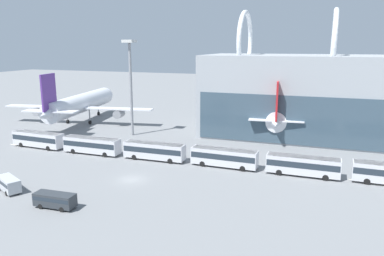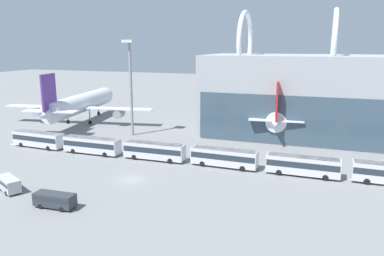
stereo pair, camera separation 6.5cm
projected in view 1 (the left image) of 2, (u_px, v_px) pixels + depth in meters
name	position (u px, v px, depth m)	size (l,w,h in m)	color
ground_plane	(132.00, 180.00, 61.72)	(440.00, 440.00, 0.00)	slate
airliner_at_gate_near	(79.00, 104.00, 104.79)	(42.77, 40.02, 15.03)	silver
airliner_at_gate_far	(277.00, 112.00, 94.87)	(35.23, 36.89, 14.17)	white
shuttle_bus_0	(38.00, 139.00, 80.66)	(12.20, 3.26, 3.35)	silver
shuttle_bus_1	(92.00, 144.00, 75.95)	(12.09, 2.79, 3.35)	silver
shuttle_bus_2	(154.00, 150.00, 71.90)	(12.11, 2.86, 3.35)	silver
shuttle_bus_3	(224.00, 156.00, 67.74)	(12.16, 3.03, 3.35)	silver
shuttle_bus_4	(303.00, 165.00, 63.20)	(12.11, 2.86, 3.35)	silver
service_van_foreground	(9.00, 183.00, 56.53)	(5.49, 4.03, 2.17)	#B2B7BC
service_van_crossing	(55.00, 199.00, 50.83)	(5.85, 2.25, 2.06)	#2D3338
floodlight_mast	(130.00, 74.00, 88.88)	(2.69, 2.69, 22.89)	gray
lane_stripe_0	(20.00, 146.00, 82.45)	(6.28, 0.25, 0.01)	silver
lane_stripe_1	(373.00, 184.00, 59.73)	(7.60, 0.25, 0.01)	silver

